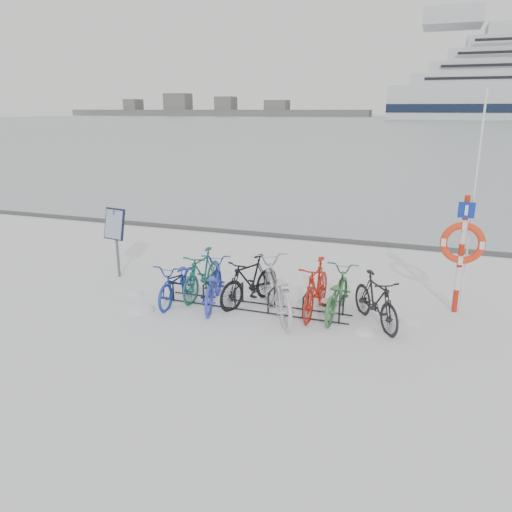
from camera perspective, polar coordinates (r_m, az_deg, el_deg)
ground at (r=10.49m, az=-0.10°, el=-5.93°), size 900.00×900.00×0.00m
ice_sheet at (r=164.22m, az=18.97°, el=14.23°), size 400.00×298.00×0.02m
quay_edge at (r=15.89m, az=7.06°, el=1.95°), size 400.00×0.25×0.10m
bike_rack at (r=10.43m, az=-0.10°, el=-5.02°), size 4.00×0.48×0.46m
info_board at (r=12.50m, az=-15.82°, el=3.09°), size 0.60×0.31×1.72m
lifebuoy_station at (r=10.59m, az=22.55°, el=1.35°), size 0.84×0.23×4.37m
shoreline at (r=296.87m, az=-5.68°, el=16.17°), size 180.00×12.00×9.50m
bike_0 at (r=10.85m, az=-8.89°, el=-2.69°), size 0.73×1.84×0.95m
bike_1 at (r=11.06m, az=-6.12°, el=-1.88°), size 0.57×1.80×1.07m
bike_2 at (r=10.55m, az=-4.97°, el=-3.02°), size 1.12×1.98×0.98m
bike_3 at (r=10.56m, az=-0.72°, el=-2.71°), size 1.15×1.82×1.06m
bike_4 at (r=9.98m, az=2.30°, el=-3.58°), size 1.80×2.29×1.16m
bike_5 at (r=10.15m, az=6.89°, el=-3.45°), size 0.58×1.89×1.13m
bike_6 at (r=10.16m, az=9.20°, el=-3.99°), size 0.70×1.88×0.97m
bike_7 at (r=9.84m, az=13.56°, el=-4.75°), size 1.37×1.69×1.03m
snow_drifts at (r=10.41m, az=-1.06°, el=-6.12°), size 6.31×2.15×0.20m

